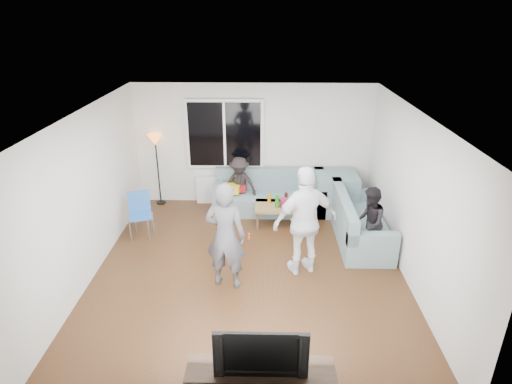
{
  "coord_description": "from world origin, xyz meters",
  "views": [
    {
      "loc": [
        0.24,
        -5.91,
        3.98
      ],
      "look_at": [
        0.1,
        0.6,
        1.15
      ],
      "focal_mm": 29.84,
      "sensor_mm": 36.0,
      "label": 1
    }
  ],
  "objects_px": {
    "player_left": "(225,236)",
    "television": "(261,348)",
    "sofa_back_section": "(269,192)",
    "spectator_right": "(369,223)",
    "side_chair": "(141,216)",
    "sofa_right_section": "(361,219)",
    "spectator_back": "(240,184)",
    "tv_console": "(261,384)",
    "coffee_table": "(283,214)",
    "player_right": "(305,221)",
    "floor_lamp": "(158,170)"
  },
  "relations": [
    {
      "from": "coffee_table",
      "to": "player_left",
      "type": "relative_size",
      "value": 0.65
    },
    {
      "from": "side_chair",
      "to": "player_left",
      "type": "relative_size",
      "value": 0.5
    },
    {
      "from": "player_left",
      "to": "tv_console",
      "type": "bearing_deg",
      "value": 115.35
    },
    {
      "from": "sofa_back_section",
      "to": "player_right",
      "type": "xyz_separation_m",
      "value": [
        0.54,
        -2.25,
        0.48
      ]
    },
    {
      "from": "sofa_right_section",
      "to": "player_right",
      "type": "relative_size",
      "value": 1.1
    },
    {
      "from": "coffee_table",
      "to": "spectator_right",
      "type": "relative_size",
      "value": 0.87
    },
    {
      "from": "floor_lamp",
      "to": "tv_console",
      "type": "xyz_separation_m",
      "value": [
        2.27,
        -5.09,
        -0.56
      ]
    },
    {
      "from": "sofa_right_section",
      "to": "player_left",
      "type": "relative_size",
      "value": 1.17
    },
    {
      "from": "spectator_back",
      "to": "television",
      "type": "xyz_separation_m",
      "value": [
        0.5,
        -4.8,
        0.13
      ]
    },
    {
      "from": "sofa_back_section",
      "to": "player_right",
      "type": "relative_size",
      "value": 1.27
    },
    {
      "from": "player_right",
      "to": "television",
      "type": "relative_size",
      "value": 1.85
    },
    {
      "from": "coffee_table",
      "to": "floor_lamp",
      "type": "bearing_deg",
      "value": 161.26
    },
    {
      "from": "tv_console",
      "to": "television",
      "type": "relative_size",
      "value": 1.63
    },
    {
      "from": "sofa_back_section",
      "to": "spectator_right",
      "type": "relative_size",
      "value": 1.82
    },
    {
      "from": "sofa_back_section",
      "to": "floor_lamp",
      "type": "relative_size",
      "value": 1.47
    },
    {
      "from": "sofa_right_section",
      "to": "spectator_back",
      "type": "distance_m",
      "value": 2.61
    },
    {
      "from": "sofa_right_section",
      "to": "floor_lamp",
      "type": "bearing_deg",
      "value": 69.74
    },
    {
      "from": "sofa_back_section",
      "to": "tv_console",
      "type": "distance_m",
      "value": 4.78
    },
    {
      "from": "player_left",
      "to": "sofa_back_section",
      "type": "bearing_deg",
      "value": -93.64
    },
    {
      "from": "sofa_right_section",
      "to": "coffee_table",
      "type": "distance_m",
      "value": 1.55
    },
    {
      "from": "sofa_right_section",
      "to": "spectator_right",
      "type": "relative_size",
      "value": 1.58
    },
    {
      "from": "sofa_back_section",
      "to": "tv_console",
      "type": "xyz_separation_m",
      "value": [
        -0.12,
        -4.77,
        -0.2
      ]
    },
    {
      "from": "spectator_back",
      "to": "tv_console",
      "type": "bearing_deg",
      "value": -65.35
    },
    {
      "from": "sofa_back_section",
      "to": "television",
      "type": "distance_m",
      "value": 4.78
    },
    {
      "from": "player_left",
      "to": "side_chair",
      "type": "bearing_deg",
      "value": -29.69
    },
    {
      "from": "coffee_table",
      "to": "spectator_back",
      "type": "xyz_separation_m",
      "value": [
        -0.89,
        0.61,
        0.39
      ]
    },
    {
      "from": "floor_lamp",
      "to": "spectator_right",
      "type": "relative_size",
      "value": 1.23
    },
    {
      "from": "sofa_back_section",
      "to": "sofa_right_section",
      "type": "bearing_deg",
      "value": -35.14
    },
    {
      "from": "sofa_back_section",
      "to": "television",
      "type": "bearing_deg",
      "value": -91.47
    },
    {
      "from": "player_left",
      "to": "television",
      "type": "distance_m",
      "value": 2.2
    },
    {
      "from": "floor_lamp",
      "to": "side_chair",
      "type": "bearing_deg",
      "value": -90.0
    },
    {
      "from": "coffee_table",
      "to": "side_chair",
      "type": "relative_size",
      "value": 1.28
    },
    {
      "from": "player_left",
      "to": "coffee_table",
      "type": "bearing_deg",
      "value": -103.92
    },
    {
      "from": "spectator_back",
      "to": "television",
      "type": "height_order",
      "value": "spectator_back"
    },
    {
      "from": "sofa_right_section",
      "to": "floor_lamp",
      "type": "distance_m",
      "value": 4.35
    },
    {
      "from": "sofa_right_section",
      "to": "spectator_back",
      "type": "height_order",
      "value": "spectator_back"
    },
    {
      "from": "player_right",
      "to": "tv_console",
      "type": "relative_size",
      "value": 1.13
    },
    {
      "from": "coffee_table",
      "to": "television",
      "type": "height_order",
      "value": "television"
    },
    {
      "from": "side_chair",
      "to": "spectator_right",
      "type": "height_order",
      "value": "spectator_right"
    },
    {
      "from": "coffee_table",
      "to": "floor_lamp",
      "type": "relative_size",
      "value": 0.71
    },
    {
      "from": "coffee_table",
      "to": "player_left",
      "type": "xyz_separation_m",
      "value": [
        -0.95,
        -2.06,
        0.65
      ]
    },
    {
      "from": "side_chair",
      "to": "coffee_table",
      "type": "bearing_deg",
      "value": -5.59
    },
    {
      "from": "spectator_right",
      "to": "tv_console",
      "type": "relative_size",
      "value": 0.79
    },
    {
      "from": "spectator_right",
      "to": "television",
      "type": "xyz_separation_m",
      "value": [
        -1.8,
        -3.03,
        0.09
      ]
    },
    {
      "from": "player_right",
      "to": "spectator_back",
      "type": "relative_size",
      "value": 1.54
    },
    {
      "from": "player_left",
      "to": "television",
      "type": "bearing_deg",
      "value": 115.35
    },
    {
      "from": "sofa_back_section",
      "to": "spectator_right",
      "type": "xyz_separation_m",
      "value": [
        1.68,
        -1.74,
        0.21
      ]
    },
    {
      "from": "sofa_right_section",
      "to": "television",
      "type": "distance_m",
      "value": 4.03
    },
    {
      "from": "side_chair",
      "to": "spectator_back",
      "type": "bearing_deg",
      "value": 16.15
    },
    {
      "from": "coffee_table",
      "to": "player_right",
      "type": "height_order",
      "value": "player_right"
    }
  ]
}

